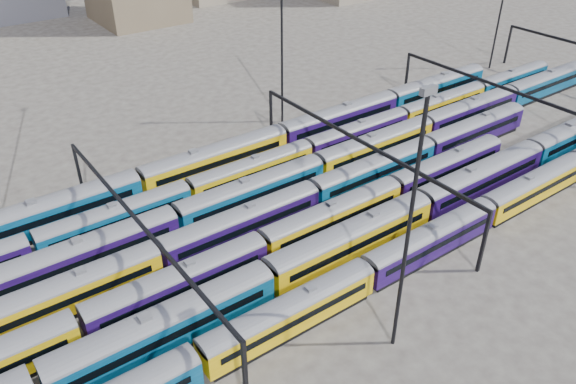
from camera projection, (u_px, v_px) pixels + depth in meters
ground at (296, 217)px, 70.47m from camera, size 500.00×500.00×0.00m
rake_0 at (367, 271)px, 57.81m from camera, size 116.82×2.85×4.79m
rake_1 at (422, 204)px, 67.77m from camera, size 134.64×3.28×5.54m
rake_2 at (178, 281)px, 56.45m from camera, size 100.52×2.95×4.96m
rake_3 at (159, 254)px, 59.92m from camera, size 125.14×3.05×5.14m
rake_4 at (252, 190)px, 70.80m from camera, size 148.47×3.10×5.23m
rake_5 at (252, 168)px, 75.97m from camera, size 133.92×2.80×4.70m
rake_6 at (139, 182)px, 72.18m from camera, size 134.79×3.28×5.55m
gantry_1 at (139, 228)px, 56.91m from camera, size 0.35×40.35×8.03m
gantry_2 at (359, 148)px, 71.82m from camera, size 0.35×40.35×8.03m
gantry_3 at (504, 94)px, 86.72m from camera, size 0.35×40.35×8.03m
mast_2 at (410, 222)px, 45.47m from camera, size 1.40×0.50×25.60m
mast_3 at (282, 39)px, 86.89m from camera, size 1.40×0.50×25.60m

